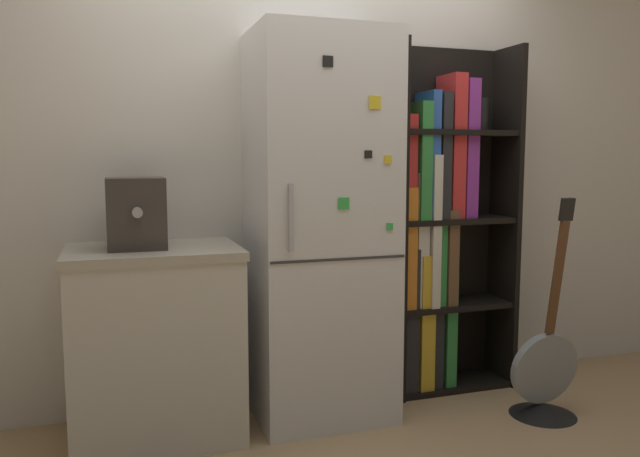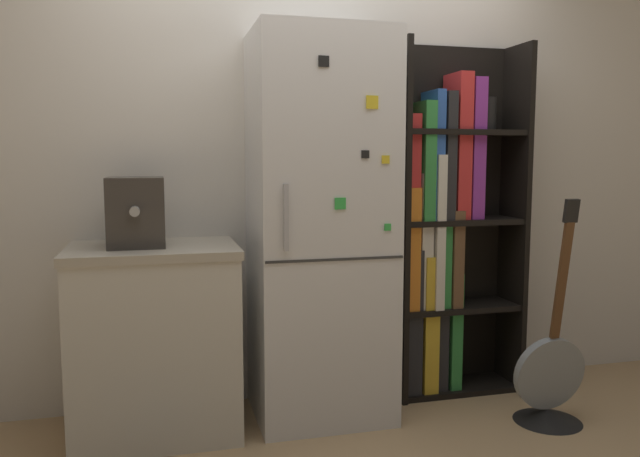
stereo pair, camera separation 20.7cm
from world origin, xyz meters
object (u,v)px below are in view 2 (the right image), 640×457
(espresso_machine, at_px, (136,212))
(guitar, at_px, (549,389))
(bookshelf, at_px, (440,233))
(refrigerator, at_px, (320,228))

(espresso_machine, distance_m, guitar, 2.19)
(bookshelf, distance_m, espresso_machine, 1.63)
(guitar, bearing_deg, refrigerator, 159.83)
(espresso_machine, bearing_deg, guitar, -11.17)
(refrigerator, distance_m, guitar, 1.39)
(bookshelf, bearing_deg, espresso_machine, -174.35)
(espresso_machine, relative_size, guitar, 0.29)
(refrigerator, xyz_separation_m, bookshelf, (0.73, 0.15, -0.06))
(refrigerator, relative_size, guitar, 1.71)
(bookshelf, relative_size, guitar, 1.72)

